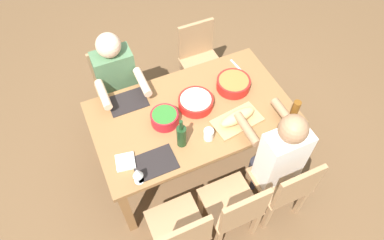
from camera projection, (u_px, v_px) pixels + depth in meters
The scene contains 22 objects.
ground_plane at pixel (192, 157), 3.48m from camera, with size 8.00×8.00×0.00m, color brown.
dining_table at pixel (192, 118), 2.95m from camera, with size 1.65×0.97×0.74m.
chair_far_right at pixel (181, 233), 2.54m from camera, with size 0.40×0.40×0.85m.
chair_near_right at pixel (116, 84), 3.41m from camera, with size 0.40×0.40×0.85m.
diner_near_right at pixel (118, 82), 3.14m from camera, with size 0.41×0.53×1.20m.
chair_far_left at pixel (285, 186), 2.76m from camera, with size 0.40×0.40×0.85m.
diner_far_left at pixel (278, 154), 2.69m from camera, with size 0.41×0.53×1.20m.
chair_near_left at pixel (200, 57), 3.63m from camera, with size 0.40×0.40×0.85m.
chair_far_center at pixel (235, 209), 2.65m from camera, with size 0.40×0.40×0.85m.
serving_bowl_greens at pixel (165, 118), 2.77m from camera, with size 0.22×0.22×0.10m.
serving_bowl_fruit at pixel (233, 83), 3.00m from camera, with size 0.29×0.29×0.09m.
serving_bowl_pasta at pixel (196, 102), 2.88m from camera, with size 0.29×0.29×0.08m.
cutting_board at pixel (237, 121), 2.81m from camera, with size 0.40×0.22×0.02m, color tan.
bread_loaf at pixel (238, 117), 2.77m from camera, with size 0.32×0.11×0.09m, color tan.
wine_bottle at pixel (182, 136), 2.61m from camera, with size 0.08×0.08×0.29m.
beer_bottle at pixel (295, 111), 2.75m from camera, with size 0.06×0.06×0.22m, color brown.
wine_glass at pixel (137, 173), 2.42m from camera, with size 0.08×0.08×0.17m.
placemat_far_right at pixel (155, 163), 2.59m from camera, with size 0.32×0.23×0.01m, color black.
placemat_near_right at pixel (128, 102), 2.94m from camera, with size 0.32×0.23×0.01m, color black.
fork_near_left at pixel (236, 65), 3.19m from camera, with size 0.02×0.17×0.01m, color silver.
cup_far_center at pixel (209, 134), 2.69m from camera, with size 0.08×0.08×0.10m, color white.
napkin_stack at pixel (125, 162), 2.59m from camera, with size 0.14×0.14×0.02m, color white.
Camera 1 is at (0.72, 1.60, 3.02)m, focal length 32.51 mm.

